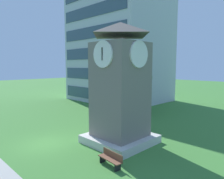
{
  "coord_description": "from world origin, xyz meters",
  "views": [
    {
      "loc": [
        14.81,
        -7.54,
        6.05
      ],
      "look_at": [
        1.89,
        5.34,
        4.0
      ],
      "focal_mm": 33.85,
      "sensor_mm": 36.0,
      "label": 1
    }
  ],
  "objects": [
    {
      "name": "park_bench",
      "position": [
        6.1,
        1.03,
        0.46
      ],
      "size": [
        1.84,
        0.66,
        0.88
      ],
      "color": "brown",
      "rests_on": "ground"
    },
    {
      "name": "clock_tower",
      "position": [
        3.79,
        4.34,
        4.12
      ],
      "size": [
        4.68,
        4.68,
        9.3
      ],
      "color": "slate",
      "rests_on": "ground"
    },
    {
      "name": "ground_plane",
      "position": [
        0.0,
        0.0,
        0.0
      ],
      "size": [
        160.0,
        160.0,
        0.0
      ],
      "primitive_type": "plane",
      "color": "#3D7A33"
    },
    {
      "name": "tree_by_building",
      "position": [
        -1.73,
        12.82,
        4.61
      ],
      "size": [
        4.46,
        4.46,
        6.87
      ],
      "color": "#513823",
      "rests_on": "ground"
    },
    {
      "name": "office_building",
      "position": [
        -10.98,
        19.94,
        11.2
      ],
      "size": [
        15.45,
        12.26,
        22.4
      ],
      "color": "#B7BCC6",
      "rests_on": "ground"
    }
  ]
}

